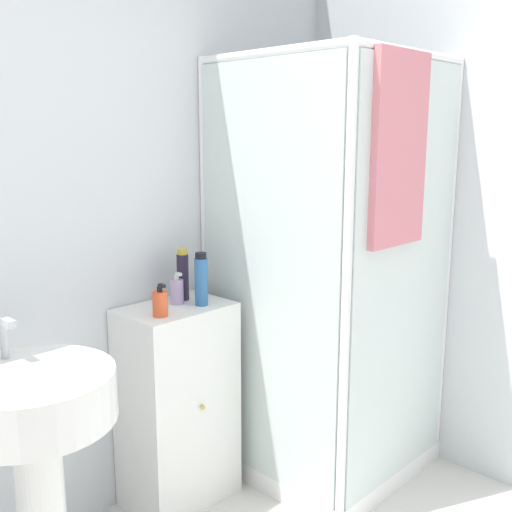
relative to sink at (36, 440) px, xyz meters
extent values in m
cube|color=silver|center=(0.17, 0.48, 0.58)|extent=(6.40, 0.06, 2.50)
cube|color=white|center=(1.43, 0.04, -0.63)|extent=(0.81, 0.81, 0.09)
cylinder|color=white|center=(1.82, 0.43, 0.26)|extent=(0.04, 0.04, 1.87)
cylinder|color=white|center=(1.04, 0.43, 0.26)|extent=(0.04, 0.04, 1.87)
cylinder|color=white|center=(1.82, -0.34, 0.26)|extent=(0.04, 0.04, 1.87)
cylinder|color=white|center=(1.04, -0.34, 0.26)|extent=(0.04, 0.04, 1.87)
cylinder|color=white|center=(1.43, -0.34, 1.18)|extent=(0.78, 0.04, 0.04)
cylinder|color=white|center=(1.43, 0.43, 1.18)|extent=(0.78, 0.04, 0.04)
cylinder|color=white|center=(1.04, 0.04, 1.18)|extent=(0.04, 0.78, 0.04)
cylinder|color=white|center=(1.82, 0.04, 1.18)|extent=(0.04, 0.78, 0.04)
cube|color=silver|center=(1.43, -0.36, 0.29)|extent=(0.74, 0.01, 1.75)
cube|color=silver|center=(1.03, 0.04, 0.29)|extent=(0.01, 0.74, 1.75)
cylinder|color=#B7BABF|center=(1.63, 0.37, 0.12)|extent=(0.02, 0.02, 1.40)
cylinder|color=#B7BABF|center=(1.63, 0.32, 0.84)|extent=(0.07, 0.07, 0.04)
cube|color=#D1757F|center=(1.31, -0.38, 0.82)|extent=(0.35, 0.03, 0.73)
cube|color=white|center=(0.75, 0.29, -0.24)|extent=(0.45, 0.31, 0.86)
sphere|color=gold|center=(0.75, 0.13, -0.20)|extent=(0.02, 0.02, 0.02)
cylinder|color=white|center=(0.00, 0.00, 0.13)|extent=(0.47, 0.47, 0.15)
cylinder|color=#B7BABF|center=(0.00, 0.17, 0.27)|extent=(0.02, 0.02, 0.13)
cube|color=#B7BABF|center=(0.00, 0.13, 0.33)|extent=(0.02, 0.07, 0.02)
cylinder|color=#E5562D|center=(0.63, 0.23, 0.24)|extent=(0.06, 0.06, 0.10)
cylinder|color=black|center=(0.63, 0.23, 0.30)|extent=(0.02, 0.02, 0.02)
cube|color=black|center=(0.63, 0.21, 0.31)|extent=(0.01, 0.03, 0.01)
cylinder|color=#281E33|center=(0.84, 0.35, 0.29)|extent=(0.05, 0.05, 0.20)
cylinder|color=gold|center=(0.84, 0.35, 0.39)|extent=(0.04, 0.04, 0.02)
cylinder|color=#2D66A3|center=(0.84, 0.23, 0.28)|extent=(0.05, 0.05, 0.19)
cylinder|color=black|center=(0.84, 0.23, 0.39)|extent=(0.05, 0.05, 0.02)
cylinder|color=#B299C6|center=(0.78, 0.32, 0.24)|extent=(0.05, 0.05, 0.10)
cylinder|color=silver|center=(0.78, 0.32, 0.30)|extent=(0.02, 0.02, 0.02)
cube|color=silver|center=(0.78, 0.30, 0.32)|extent=(0.01, 0.03, 0.01)
camera|label=1|loc=(-0.70, -1.58, 0.87)|focal=42.00mm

